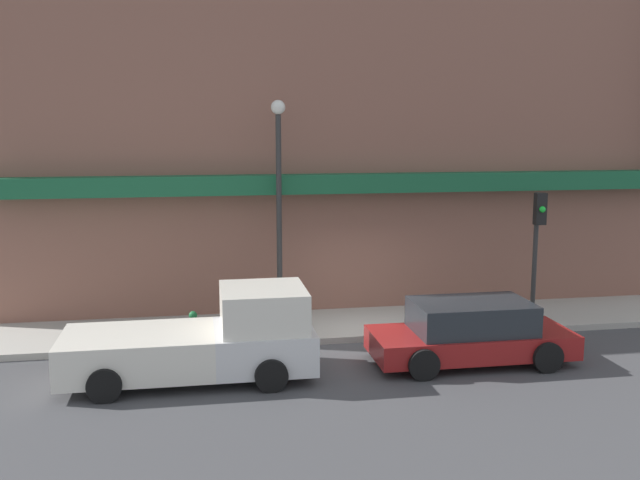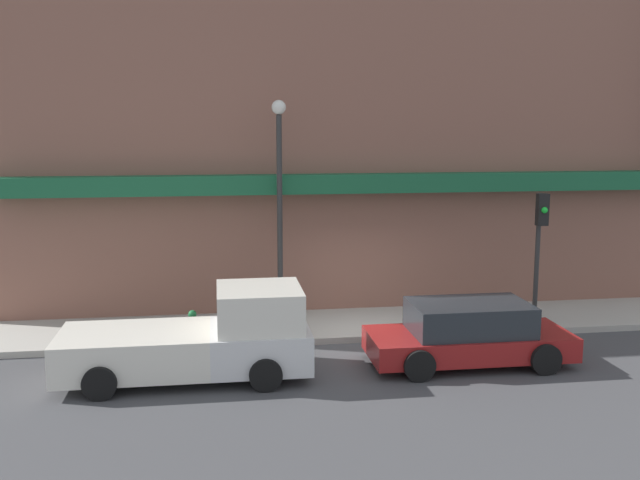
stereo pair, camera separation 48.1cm
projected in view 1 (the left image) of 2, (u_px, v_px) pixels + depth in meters
name	position (u px, v px, depth m)	size (l,w,h in m)	color
ground_plane	(374.00, 342.00, 17.18)	(80.00, 80.00, 0.00)	#424244
sidewalk	(362.00, 324.00, 18.46)	(36.00, 2.66, 0.16)	#ADA89E
building	(341.00, 133.00, 20.41)	(19.80, 3.80, 10.50)	brown
pickup_truck	(207.00, 340.00, 14.65)	(5.10, 2.20, 1.87)	silver
parked_car	(471.00, 333.00, 15.64)	(4.40, 2.00, 1.38)	maroon
fire_hydrant	(193.00, 325.00, 16.86)	(0.21, 0.21, 0.68)	#196633
street_lamp	(279.00, 185.00, 17.95)	(0.36, 0.36, 5.63)	#2D2D2D
traffic_light	(538.00, 233.00, 18.05)	(0.28, 0.42, 3.33)	#2D2D2D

